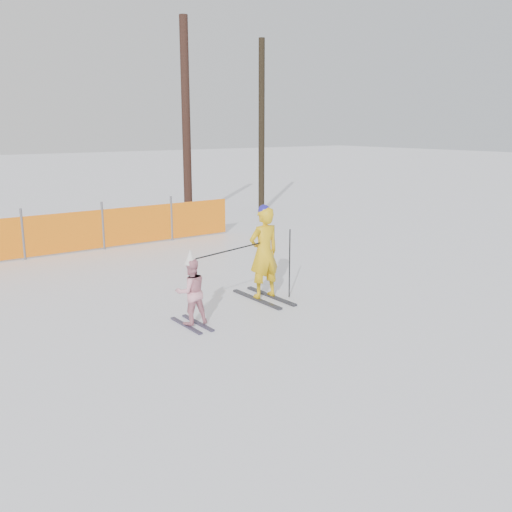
# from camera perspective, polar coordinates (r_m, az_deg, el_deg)

# --- Properties ---
(ground) EXTENTS (120.00, 120.00, 0.00)m
(ground) POSITION_cam_1_polar(r_m,az_deg,el_deg) (9.62, 1.77, -6.36)
(ground) COLOR white
(ground) RESTS_ON ground
(adult) EXTENTS (0.63, 1.43, 1.78)m
(adult) POSITION_cam_1_polar(r_m,az_deg,el_deg) (10.50, 0.80, 0.34)
(adult) COLOR black
(adult) RESTS_ON ground
(child) EXTENTS (0.58, 0.93, 1.26)m
(child) POSITION_cam_1_polar(r_m,az_deg,el_deg) (9.23, -6.51, -3.51)
(child) COLOR black
(child) RESTS_ON ground
(ski_poles) EXTENTS (2.16, 0.43, 1.31)m
(ski_poles) POSITION_cam_1_polar(r_m,az_deg,el_deg) (10.15, 0.17, -0.06)
(ski_poles) COLOR black
(ski_poles) RESTS_ON ground
(tree_trunks) EXTENTS (3.35, 0.30, 6.62)m
(tree_trunks) POSITION_cam_1_polar(r_m,az_deg,el_deg) (20.13, -4.09, 13.07)
(tree_trunks) COLOR black
(tree_trunks) RESTS_ON ground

